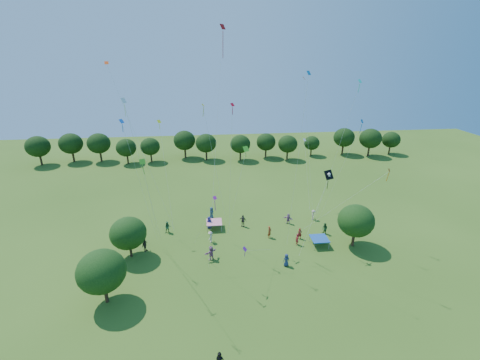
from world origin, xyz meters
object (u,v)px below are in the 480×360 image
near_tree_east (356,221)px  tent_red_stripe (214,222)px  near_tree_west (102,271)px  tent_blue (319,239)px  red_high_kite (220,78)px  pirate_kite (328,176)px  near_tree_north (128,233)px

near_tree_east → tent_red_stripe: (-18.16, 6.35, -2.69)m
near_tree_west → tent_blue: 26.48m
red_high_kite → near_tree_west: bearing=-138.3°
near_tree_east → red_high_kite: size_ratio=0.23×
tent_blue → near_tree_east: bearing=-6.2°
tent_red_stripe → red_high_kite: 20.31m
near_tree_east → pirate_kite: size_ratio=0.62×
pirate_kite → near_tree_east: bearing=1.1°
pirate_kite → red_high_kite: bearing=162.3°
near_tree_east → tent_red_stripe: 19.43m
red_high_kite → near_tree_north: bearing=-163.9°
tent_red_stripe → near_tree_north: bearing=-151.3°
near_tree_east → tent_blue: bearing=173.8°
tent_red_stripe → pirate_kite: pirate_kite is taller
near_tree_west → pirate_kite: 26.99m
near_tree_west → near_tree_north: bearing=83.9°
tent_red_stripe → red_high_kite: bearing=-63.6°
near_tree_east → red_high_kite: (-16.97, 3.94, 17.45)m
red_high_kite → pirate_kite: bearing=-17.7°
near_tree_west → tent_red_stripe: near_tree_west is taller
near_tree_north → pirate_kite: 25.31m
tent_blue → red_high_kite: 23.96m
near_tree_west → red_high_kite: 24.26m
near_tree_west → near_tree_east: bearing=13.9°
near_tree_north → near_tree_east: (28.76, -0.54, 0.37)m
near_tree_north → tent_blue: 24.43m
near_tree_west → pirate_kite: pirate_kite is taller
near_tree_north → red_high_kite: (11.79, 3.40, 17.82)m
near_tree_east → red_high_kite: bearing=166.9°
pirate_kite → near_tree_west: bearing=-164.0°
near_tree_east → pirate_kite: 7.74m
near_tree_west → tent_red_stripe: size_ratio=2.70×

